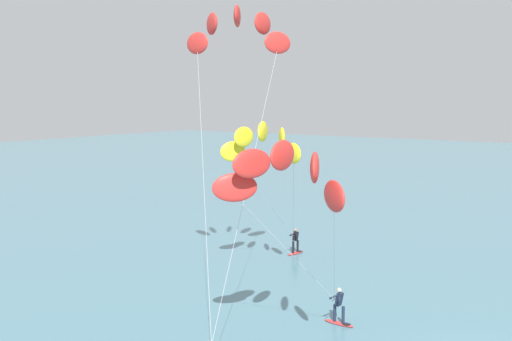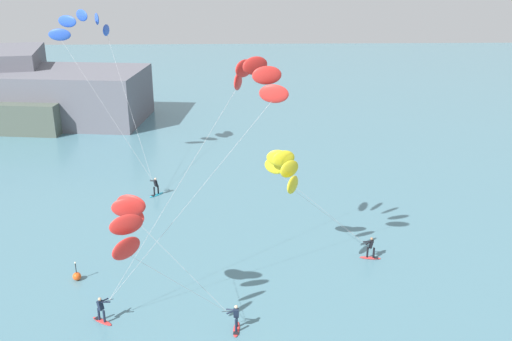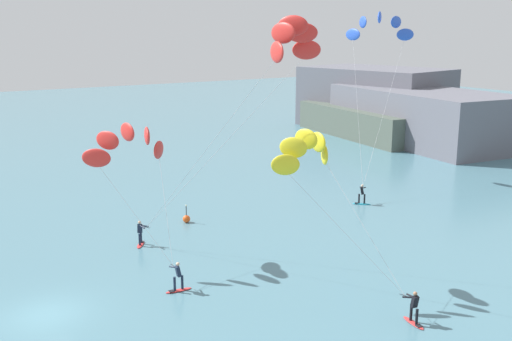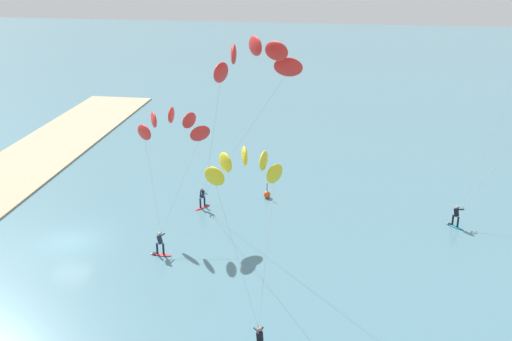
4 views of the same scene
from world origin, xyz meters
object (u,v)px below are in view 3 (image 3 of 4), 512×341
Objects in this scene: kitesurfer_far_out at (285,49)px; marker_buoy at (186,219)px; kitesurfer_nearshore at (130,148)px; kitesurfer_mid_water at (311,157)px; kitesurfer_downwind at (379,31)px.

marker_buoy is (-11.60, -0.60, -12.67)m from kitesurfer_far_out.
marker_buoy is (-5.38, 6.14, -6.84)m from kitesurfer_nearshore.
kitesurfer_far_out reaches higher than kitesurfer_mid_water.
kitesurfer_downwind is at bearing 107.57° from kitesurfer_nearshore.
kitesurfer_downwind reaches higher than marker_buoy.
kitesurfer_mid_water is 28.32m from kitesurfer_downwind.
kitesurfer_nearshore is 0.55× the size of kitesurfer_downwind.
kitesurfer_nearshore is 10.66m from marker_buoy.
kitesurfer_nearshore is at bearing -48.77° from marker_buoy.
kitesurfer_far_out is at bearing 47.34° from kitesurfer_nearshore.
kitesurfer_downwind is at bearing 99.05° from marker_buoy.
kitesurfer_downwind is (-8.86, 27.99, 6.67)m from kitesurfer_nearshore.
kitesurfer_nearshore is 10.86m from kitesurfer_far_out.
kitesurfer_nearshore is at bearing -142.31° from kitesurfer_mid_water.
kitesurfer_nearshore is 10.99m from kitesurfer_mid_water.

